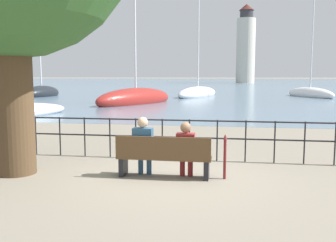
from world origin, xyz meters
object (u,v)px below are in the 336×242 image
object	(u,v)px
park_bench	(164,157)
sailboat_4	(310,94)
seated_person_right	(186,147)
sailboat_2	(136,99)
sailboat_3	(42,93)
harbor_lighthouse	(246,47)
closed_umbrella	(225,154)
sailboat_0	(198,93)
seated_person_left	(143,144)

from	to	relation	value
park_bench	sailboat_4	bearing A→B (deg)	73.79
park_bench	seated_person_right	world-z (taller)	seated_person_right
sailboat_2	sailboat_3	xyz separation A→B (m)	(-12.44, 8.68, -0.01)
harbor_lighthouse	sailboat_2	bearing A→B (deg)	-97.53
closed_umbrella	sailboat_2	bearing A→B (deg)	109.16
seated_person_right	closed_umbrella	bearing A→B (deg)	2.42
sailboat_2	sailboat_3	size ratio (longest dim) A/B	0.97
sailboat_0	sailboat_4	xyz separation A→B (m)	(11.41, 1.12, 0.00)
park_bench	harbor_lighthouse	size ratio (longest dim) A/B	0.09
seated_person_right	harbor_lighthouse	size ratio (longest dim) A/B	0.05
park_bench	sailboat_4	xyz separation A→B (m)	(9.48, 32.62, -0.08)
harbor_lighthouse	sailboat_0	bearing A→B (deg)	-95.75
park_bench	seated_person_left	distance (m)	0.54
closed_umbrella	harbor_lighthouse	distance (m)	109.56
seated_person_left	sailboat_0	bearing A→B (deg)	92.67
sailboat_0	harbor_lighthouse	world-z (taller)	harbor_lighthouse
sailboat_4	seated_person_right	bearing A→B (deg)	-128.10
sailboat_2	park_bench	bearing A→B (deg)	-49.82
seated_person_right	sailboat_2	size ratio (longest dim) A/B	0.12
sailboat_4	harbor_lighthouse	distance (m)	77.27
sailboat_0	closed_umbrella	bearing A→B (deg)	-66.41
seated_person_right	harbor_lighthouse	world-z (taller)	harbor_lighthouse
sailboat_3	sailboat_4	size ratio (longest dim) A/B	0.84
sailboat_0	sailboat_2	bearing A→B (deg)	-91.84
park_bench	seated_person_right	xyz separation A→B (m)	(0.46, 0.08, 0.22)
closed_umbrella	sailboat_0	distance (m)	31.55
seated_person_right	harbor_lighthouse	xyz separation A→B (m)	(5.43, 109.00, 10.24)
sailboat_2	sailboat_4	xyz separation A→B (m)	(15.31, 12.07, -0.02)
closed_umbrella	sailboat_0	world-z (taller)	sailboat_0
park_bench	sailboat_2	size ratio (longest dim) A/B	0.20
seated_person_left	sailboat_4	distance (m)	34.03
sailboat_3	harbor_lighthouse	xyz separation A→B (m)	(24.14, 79.86, 10.53)
sailboat_3	harbor_lighthouse	size ratio (longest dim) A/B	0.45
park_bench	sailboat_0	distance (m)	31.56
seated_person_right	sailboat_4	xyz separation A→B (m)	(9.03, 32.54, -0.31)
park_bench	harbor_lighthouse	bearing A→B (deg)	86.91
seated_person_left	closed_umbrella	bearing A→B (deg)	1.29
seated_person_right	closed_umbrella	size ratio (longest dim) A/B	1.25
sailboat_3	sailboat_4	xyz separation A→B (m)	(27.74, 3.39, -0.01)
closed_umbrella	sailboat_3	bearing A→B (deg)	123.86
seated_person_right	closed_umbrella	world-z (taller)	seated_person_right
sailboat_3	harbor_lighthouse	distance (m)	84.09
seated_person_left	park_bench	bearing A→B (deg)	-9.52
seated_person_right	harbor_lighthouse	distance (m)	109.62
park_bench	sailboat_3	distance (m)	34.46
seated_person_left	closed_umbrella	world-z (taller)	seated_person_left
seated_person_left	sailboat_0	size ratio (longest dim) A/B	0.10
park_bench	seated_person_right	bearing A→B (deg)	10.07
closed_umbrella	sailboat_0	size ratio (longest dim) A/B	0.07
sailboat_3	seated_person_left	bearing A→B (deg)	-52.99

